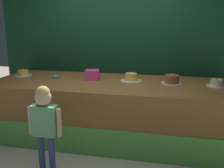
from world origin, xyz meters
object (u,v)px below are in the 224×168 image
Objects in this scene: pink_box at (92,75)px; cake_center_right at (172,80)px; cake_center_left at (131,78)px; cake_far_right at (216,83)px; donut at (56,77)px; cake_far_left at (23,73)px; child_figure at (44,118)px.

pink_box is 1.22m from cake_center_right.
cake_center_right is at bearing -4.43° from cake_center_left.
cake_center_left is (0.61, 0.03, -0.03)m from pink_box.
cake_far_right is (0.61, -0.03, -0.01)m from cake_center_right.
cake_far_left is (-0.61, 0.04, 0.02)m from donut.
child_figure is 3.25× the size of cake_center_left.
donut is at bearing -179.75° from pink_box.
donut is at bearing -3.33° from cake_far_left.
cake_far_left reaches higher than cake_far_right.
pink_box is at bearing 179.35° from cake_center_right.
pink_box reaches higher than cake_far_right.
donut is at bearing 179.02° from cake_far_right.
cake_far_left is 0.99× the size of cake_center_right.
pink_box is 0.78× the size of cake_far_right.
cake_far_left reaches higher than cake_center_left.
child_figure is 7.83× the size of donut.
pink_box is 1.52× the size of donut.
cake_center_right is 0.61m from cake_far_right.
child_figure is 4.02× the size of cake_far_right.
cake_far_left is at bearing -179.98° from cake_center_left.
cake_center_right is 1.16× the size of cake_far_right.
cake_far_left is 2.45m from cake_center_right.
cake_center_left is at bearing 176.36° from cake_far_right.
cake_far_right is (3.06, -0.08, 0.01)m from cake_far_left.
pink_box is at bearing -176.87° from cake_center_left.
donut is at bearing 179.65° from cake_center_right.
donut is 1.22m from cake_center_left.
pink_box is at bearing 80.41° from child_figure.
cake_center_right is at bearing -0.65° from pink_box.
cake_far_right is (1.83, -0.04, -0.03)m from pink_box.
child_figure reaches higher than cake_center_left.
cake_center_left is at bearing 175.57° from cake_center_right.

